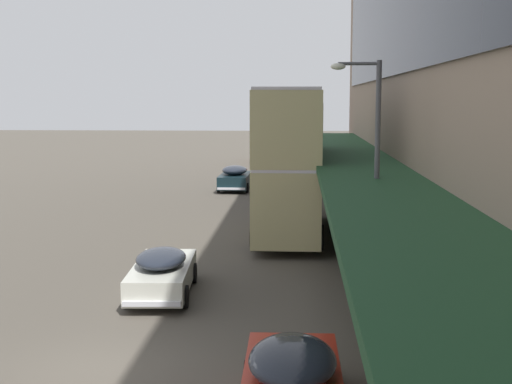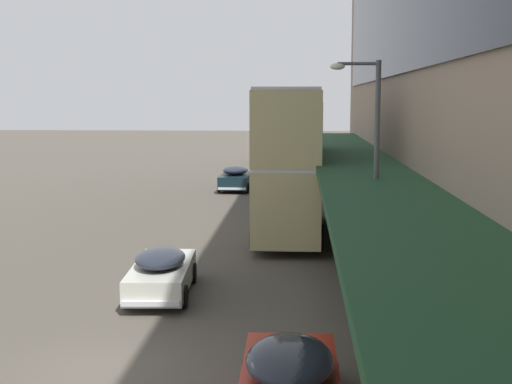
{
  "view_description": "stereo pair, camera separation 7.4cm",
  "coord_description": "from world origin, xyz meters",
  "px_view_note": "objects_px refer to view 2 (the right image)",
  "views": [
    {
      "loc": [
        4.15,
        -14.53,
        5.8
      ],
      "look_at": [
        2.45,
        14.19,
        2.07
      ],
      "focal_mm": 50.0,
      "sensor_mm": 36.0,
      "label": 1
    },
    {
      "loc": [
        4.23,
        -14.52,
        5.8
      ],
      "look_at": [
        2.45,
        14.19,
        2.07
      ],
      "focal_mm": 50.0,
      "sensor_mm": 36.0,
      "label": 2
    }
  ],
  "objects_px": {
    "sedan_second_near": "(264,153)",
    "pedestrian_at_kerb": "(404,249)",
    "transit_bus_kerbside_rear": "(301,144)",
    "sedan_second_mid": "(236,178)",
    "sedan_lead_near": "(290,383)",
    "transit_bus_kerbside_front": "(289,157)",
    "sedan_trailing_mid": "(161,272)",
    "street_lamp": "(371,157)"
  },
  "relations": [
    {
      "from": "sedan_second_near",
      "to": "pedestrian_at_kerb",
      "type": "relative_size",
      "value": 2.61
    },
    {
      "from": "transit_bus_kerbside_rear",
      "to": "pedestrian_at_kerb",
      "type": "relative_size",
      "value": 5.05
    },
    {
      "from": "sedan_second_mid",
      "to": "sedan_lead_near",
      "type": "relative_size",
      "value": 1.04
    },
    {
      "from": "sedan_lead_near",
      "to": "transit_bus_kerbside_rear",
      "type": "bearing_deg",
      "value": 89.75
    },
    {
      "from": "transit_bus_kerbside_front",
      "to": "transit_bus_kerbside_rear",
      "type": "height_order",
      "value": "transit_bus_kerbside_front"
    },
    {
      "from": "sedan_trailing_mid",
      "to": "pedestrian_at_kerb",
      "type": "xyz_separation_m",
      "value": [
        7.36,
        1.44,
        0.47
      ]
    },
    {
      "from": "transit_bus_kerbside_rear",
      "to": "sedan_lead_near",
      "type": "bearing_deg",
      "value": -90.25
    },
    {
      "from": "sedan_lead_near",
      "to": "pedestrian_at_kerb",
      "type": "distance_m",
      "value": 10.37
    },
    {
      "from": "sedan_second_mid",
      "to": "street_lamp",
      "type": "xyz_separation_m",
      "value": [
        6.24,
        -24.21,
        3.32
      ]
    },
    {
      "from": "sedan_second_near",
      "to": "sedan_second_mid",
      "type": "relative_size",
      "value": 1.03
    },
    {
      "from": "sedan_trailing_mid",
      "to": "transit_bus_kerbside_rear",
      "type": "bearing_deg",
      "value": 84.37
    },
    {
      "from": "sedan_trailing_mid",
      "to": "pedestrian_at_kerb",
      "type": "bearing_deg",
      "value": 11.06
    },
    {
      "from": "transit_bus_kerbside_front",
      "to": "sedan_lead_near",
      "type": "xyz_separation_m",
      "value": [
        0.32,
        -18.23,
        -2.6
      ]
    },
    {
      "from": "street_lamp",
      "to": "transit_bus_kerbside_front",
      "type": "bearing_deg",
      "value": 105.75
    },
    {
      "from": "sedan_trailing_mid",
      "to": "sedan_lead_near",
      "type": "distance_m",
      "value": 9.24
    },
    {
      "from": "transit_bus_kerbside_front",
      "to": "pedestrian_at_kerb",
      "type": "height_order",
      "value": "transit_bus_kerbside_front"
    },
    {
      "from": "transit_bus_kerbside_front",
      "to": "sedan_lead_near",
      "type": "height_order",
      "value": "transit_bus_kerbside_front"
    },
    {
      "from": "sedan_second_near",
      "to": "street_lamp",
      "type": "relative_size",
      "value": 0.71
    },
    {
      "from": "transit_bus_kerbside_front",
      "to": "street_lamp",
      "type": "relative_size",
      "value": 1.52
    },
    {
      "from": "transit_bus_kerbside_rear",
      "to": "sedan_second_mid",
      "type": "distance_m",
      "value": 17.89
    },
    {
      "from": "transit_bus_kerbside_rear",
      "to": "street_lamp",
      "type": "xyz_separation_m",
      "value": [
        2.03,
        -41.56,
        2.22
      ]
    },
    {
      "from": "sedan_second_mid",
      "to": "sedan_trailing_mid",
      "type": "relative_size",
      "value": 1.0
    },
    {
      "from": "transit_bus_kerbside_rear",
      "to": "sedan_second_near",
      "type": "distance_m",
      "value": 6.22
    },
    {
      "from": "sedan_second_mid",
      "to": "sedan_trailing_mid",
      "type": "distance_m",
      "value": 24.98
    },
    {
      "from": "transit_bus_kerbside_rear",
      "to": "sedan_second_mid",
      "type": "relative_size",
      "value": 2.0
    },
    {
      "from": "sedan_lead_near",
      "to": "transit_bus_kerbside_front",
      "type": "bearing_deg",
      "value": 91.0
    },
    {
      "from": "sedan_trailing_mid",
      "to": "transit_bus_kerbside_front",
      "type": "bearing_deg",
      "value": 69.78
    },
    {
      "from": "sedan_second_mid",
      "to": "pedestrian_at_kerb",
      "type": "bearing_deg",
      "value": -72.57
    },
    {
      "from": "transit_bus_kerbside_front",
      "to": "sedan_second_mid",
      "type": "bearing_deg",
      "value": 103.66
    },
    {
      "from": "sedan_second_near",
      "to": "sedan_lead_near",
      "type": "bearing_deg",
      "value": -86.59
    },
    {
      "from": "transit_bus_kerbside_rear",
      "to": "sedan_second_near",
      "type": "relative_size",
      "value": 1.94
    },
    {
      "from": "sedan_lead_near",
      "to": "street_lamp",
      "type": "distance_m",
      "value": 9.97
    },
    {
      "from": "pedestrian_at_kerb",
      "to": "street_lamp",
      "type": "relative_size",
      "value": 0.27
    },
    {
      "from": "transit_bus_kerbside_rear",
      "to": "sedan_trailing_mid",
      "type": "height_order",
      "value": "transit_bus_kerbside_rear"
    },
    {
      "from": "sedan_second_mid",
      "to": "sedan_lead_near",
      "type": "distance_m",
      "value": 33.56
    },
    {
      "from": "sedan_second_near",
      "to": "pedestrian_at_kerb",
      "type": "bearing_deg",
      "value": -81.67
    },
    {
      "from": "sedan_trailing_mid",
      "to": "street_lamp",
      "type": "xyz_separation_m",
      "value": [
        6.21,
        0.77,
        3.4
      ]
    },
    {
      "from": "street_lamp",
      "to": "sedan_lead_near",
      "type": "bearing_deg",
      "value": -103.87
    },
    {
      "from": "sedan_second_near",
      "to": "sedan_trailing_mid",
      "type": "xyz_separation_m",
      "value": [
        -0.64,
        -47.31,
        -0.02
      ]
    },
    {
      "from": "transit_bus_kerbside_front",
      "to": "sedan_second_near",
      "type": "xyz_separation_m",
      "value": [
        -2.99,
        37.43,
        -2.65
      ]
    },
    {
      "from": "sedan_trailing_mid",
      "to": "street_lamp",
      "type": "relative_size",
      "value": 0.69
    },
    {
      "from": "transit_bus_kerbside_front",
      "to": "sedan_trailing_mid",
      "type": "xyz_separation_m",
      "value": [
        -3.64,
        -9.87,
        -2.66
      ]
    }
  ]
}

